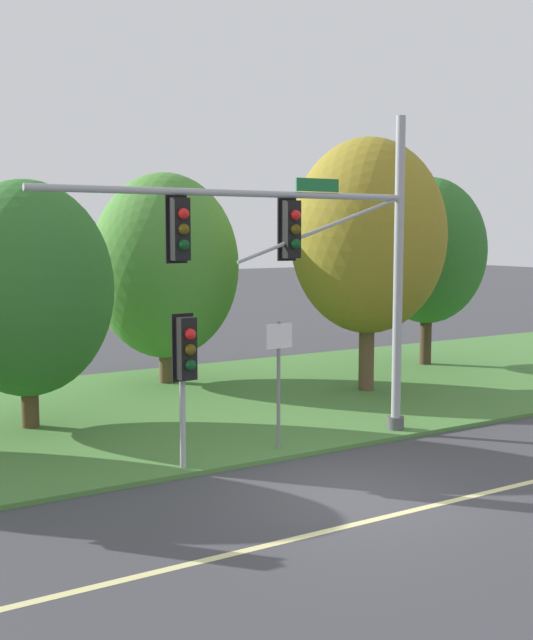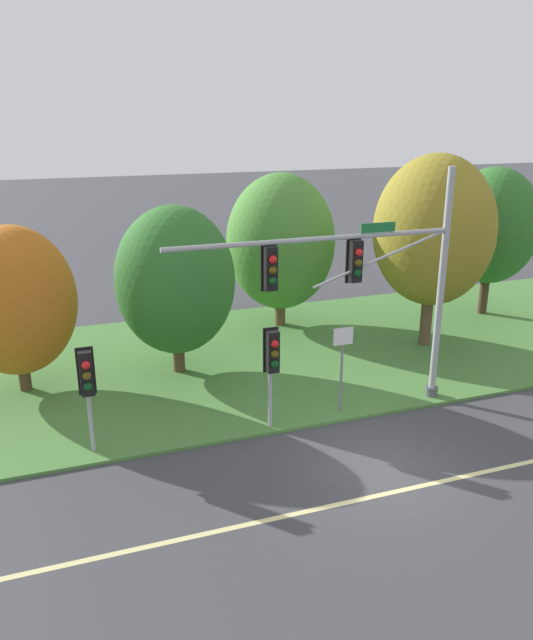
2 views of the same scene
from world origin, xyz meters
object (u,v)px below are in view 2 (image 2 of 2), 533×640
object	(u,v)px
pedestrian_signal_near_kerb	(87,379)
route_sign_post	(342,357)
tree_left_of_mast	(175,281)
tree_behind_signpost	(281,242)
traffic_signal_mast	(373,276)
tree_mid_verge	(434,231)
tree_nearest_road	(14,301)
pedestrian_signal_further_along	(272,357)
tree_tall_centre	(492,226)

from	to	relation	value
pedestrian_signal_near_kerb	route_sign_post	bearing A→B (deg)	0.34
route_sign_post	tree_left_of_mast	distance (m)	6.45
tree_left_of_mast	tree_behind_signpost	world-z (taller)	tree_behind_signpost
traffic_signal_mast	tree_left_of_mast	xyz separation A→B (m)	(-4.93, 4.79, -0.91)
traffic_signal_mast	route_sign_post	size ratio (longest dim) A/B	3.18
route_sign_post	tree_behind_signpost	xyz separation A→B (m)	(1.16, 8.33, 1.85)
tree_mid_verge	traffic_signal_mast	bearing A→B (deg)	-139.40
pedestrian_signal_near_kerb	route_sign_post	distance (m)	7.44
pedestrian_signal_near_kerb	tree_mid_verge	world-z (taller)	tree_mid_verge
tree_left_of_mast	tree_mid_verge	distance (m)	9.87
tree_nearest_road	pedestrian_signal_near_kerb	bearing A→B (deg)	-70.20
pedestrian_signal_near_kerb	tree_left_of_mast	bearing A→B (deg)	54.92
tree_nearest_road	route_sign_post	bearing A→B (deg)	-28.06
tree_nearest_road	tree_behind_signpost	xyz separation A→B (m)	(10.37, 3.42, 0.54)
pedestrian_signal_further_along	tree_tall_centre	size ratio (longest dim) A/B	0.47
pedestrian_signal_further_along	tree_nearest_road	xyz separation A→B (m)	(-6.83, 5.27, 0.85)
tree_tall_centre	traffic_signal_mast	bearing A→B (deg)	-144.96
tree_nearest_road	tree_behind_signpost	distance (m)	10.93
traffic_signal_mast	tree_behind_signpost	world-z (taller)	traffic_signal_mast
tree_left_of_mast	tree_mid_verge	bearing A→B (deg)	-3.75
tree_nearest_road	tree_mid_verge	size ratio (longest dim) A/B	0.75
pedestrian_signal_near_kerb	tree_tall_centre	size ratio (longest dim) A/B	0.46
pedestrian_signal_further_along	tree_left_of_mast	distance (m)	5.50
pedestrian_signal_further_along	pedestrian_signal_near_kerb	bearing A→B (deg)	176.45
pedestrian_signal_near_kerb	tree_nearest_road	bearing A→B (deg)	109.80
tree_behind_signpost	tree_nearest_road	bearing A→B (deg)	-161.77
tree_left_of_mast	tree_tall_centre	bearing A→B (deg)	7.60
tree_behind_signpost	tree_mid_verge	world-z (taller)	tree_mid_verge
tree_nearest_road	tree_behind_signpost	bearing A→B (deg)	18.23
traffic_signal_mast	pedestrian_signal_near_kerb	size ratio (longest dim) A/B	2.90
tree_behind_signpost	tree_tall_centre	xyz separation A→B (m)	(9.32, -1.61, 0.38)
tree_behind_signpost	tree_tall_centre	world-z (taller)	tree_tall_centre
route_sign_post	tree_tall_centre	distance (m)	12.65
traffic_signal_mast	route_sign_post	world-z (taller)	traffic_signal_mast
tree_left_of_mast	tree_behind_signpost	bearing A→B (deg)	34.32
tree_mid_verge	tree_tall_centre	bearing A→B (deg)	28.47
traffic_signal_mast	tree_behind_signpost	size ratio (longest dim) A/B	1.36
tree_mid_verge	tree_nearest_road	bearing A→B (deg)	177.03
traffic_signal_mast	pedestrian_signal_near_kerb	world-z (taller)	traffic_signal_mast
tree_left_of_mast	tree_tall_centre	size ratio (longest dim) A/B	0.90
pedestrian_signal_near_kerb	tree_tall_centre	xyz separation A→B (m)	(17.91, 6.76, 1.82)
tree_left_of_mast	route_sign_post	bearing A→B (deg)	-49.75
pedestrian_signal_near_kerb	tree_behind_signpost	distance (m)	12.08
pedestrian_signal_further_along	tree_left_of_mast	size ratio (longest dim) A/B	0.52
route_sign_post	tree_nearest_road	distance (m)	10.52
tree_left_of_mast	tree_mid_verge	xyz separation A→B (m)	(9.77, -0.64, 1.21)
tree_nearest_road	tree_mid_verge	distance (m)	15.03
pedestrian_signal_near_kerb	tree_tall_centre	distance (m)	19.23
tree_behind_signpost	tree_tall_centre	bearing A→B (deg)	-9.81
traffic_signal_mast	tree_tall_centre	distance (m)	11.72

